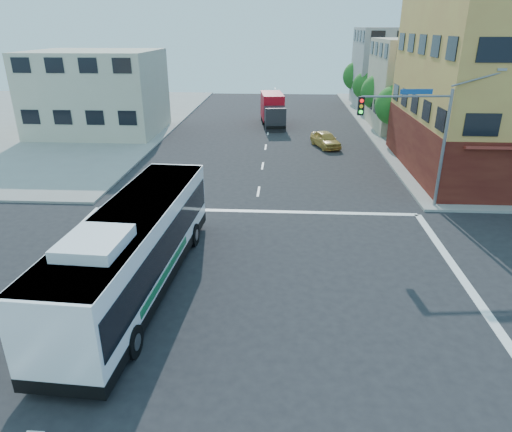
{
  "coord_description": "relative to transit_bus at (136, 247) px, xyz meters",
  "views": [
    {
      "loc": [
        1.53,
        -15.56,
        10.2
      ],
      "look_at": [
        0.36,
        4.1,
        1.96
      ],
      "focal_mm": 32.0,
      "sensor_mm": 36.0,
      "label": 1
    }
  ],
  "objects": [
    {
      "name": "building_east_far",
      "position": [
        21.31,
        47.31,
        3.11
      ],
      "size": [
        12.06,
        10.06,
        10.0
      ],
      "color": "gray",
      "rests_on": "ground"
    },
    {
      "name": "street_tree_d",
      "position": [
        16.23,
        51.25,
        1.98
      ],
      "size": [
        4.0,
        4.0,
        6.03
      ],
      "color": "#362413",
      "rests_on": "ground"
    },
    {
      "name": "building_east_near",
      "position": [
        21.31,
        33.31,
        2.61
      ],
      "size": [
        12.06,
        10.06,
        9.0
      ],
      "color": "#B9AE8D",
      "rests_on": "ground"
    },
    {
      "name": "street_tree_b",
      "position": [
        16.23,
        35.25,
        1.85
      ],
      "size": [
        3.8,
        3.8,
        5.79
      ],
      "color": "#362413",
      "rests_on": "ground"
    },
    {
      "name": "parked_car",
      "position": [
        9.73,
        24.71,
        -1.2
      ],
      "size": [
        2.88,
        4.44,
        1.41
      ],
      "primitive_type": "imported",
      "rotation": [
        0.0,
        0.0,
        0.32
      ],
      "color": "gold",
      "rests_on": "ground"
    },
    {
      "name": "street_tree_a",
      "position": [
        16.23,
        27.25,
        1.69
      ],
      "size": [
        3.6,
        3.6,
        5.53
      ],
      "color": "#362413",
      "rests_on": "ground"
    },
    {
      "name": "building_west",
      "position": [
        -12.69,
        29.31,
        2.11
      ],
      "size": [
        12.06,
        10.06,
        8.0
      ],
      "color": "beige",
      "rests_on": "ground"
    },
    {
      "name": "ground",
      "position": [
        4.33,
        -0.67,
        -1.9
      ],
      "size": [
        120.0,
        120.0,
        0.0
      ],
      "primitive_type": "plane",
      "color": "black",
      "rests_on": "ground"
    },
    {
      "name": "transit_bus",
      "position": [
        0.0,
        0.0,
        0.0
      ],
      "size": [
        3.53,
        13.25,
        3.88
      ],
      "rotation": [
        0.0,
        0.0,
        -0.06
      ],
      "color": "black",
      "rests_on": "ground"
    },
    {
      "name": "signal_mast_ne",
      "position": [
        13.41,
        9.95,
        3.08
      ],
      "size": [
        7.91,
        1.13,
        8.07
      ],
      "color": "slate",
      "rests_on": "ground"
    },
    {
      "name": "street_tree_c",
      "position": [
        16.23,
        43.25,
        1.56
      ],
      "size": [
        3.4,
        3.4,
        5.29
      ],
      "color": "#362413",
      "rests_on": "ground"
    },
    {
      "name": "box_truck",
      "position": [
        4.7,
        34.27,
        -0.28
      ],
      "size": [
        2.98,
        7.61,
        3.33
      ],
      "rotation": [
        0.0,
        0.0,
        0.12
      ],
      "color": "#242429",
      "rests_on": "ground"
    }
  ]
}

